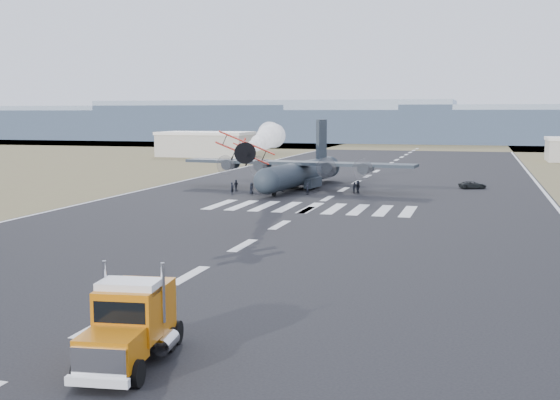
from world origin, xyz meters
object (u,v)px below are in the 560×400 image
at_px(crew_d, 236,185).
at_px(crew_b, 283,186).
at_px(crew_e, 251,188).
at_px(crew_h, 355,188).
at_px(crew_f, 358,187).
at_px(transport_aircraft, 301,171).
at_px(aerobatic_biplane, 243,149).
at_px(crew_a, 232,188).
at_px(semi_truck, 131,322).
at_px(crew_g, 307,189).
at_px(hangar_left, 206,144).
at_px(support_vehicle, 473,185).
at_px(crew_c, 265,187).

bearing_deg(crew_d, crew_b, -57.97).
relative_size(crew_e, crew_h, 1.03).
height_order(crew_d, crew_f, crew_f).
xyz_separation_m(transport_aircraft, crew_d, (-8.45, -6.34, -1.87)).
bearing_deg(crew_f, aerobatic_biplane, -45.20).
height_order(transport_aircraft, crew_a, transport_aircraft).
bearing_deg(semi_truck, crew_d, 98.40).
distance_m(crew_a, crew_g, 10.90).
distance_m(hangar_left, crew_g, 94.57).
bearing_deg(aerobatic_biplane, hangar_left, 101.81).
bearing_deg(transport_aircraft, crew_e, -113.67).
xyz_separation_m(crew_b, crew_g, (4.43, -2.99, -0.05)).
bearing_deg(crew_h, crew_a, 98.65).
height_order(support_vehicle, crew_d, crew_d).
xyz_separation_m(hangar_left, crew_d, (36.83, -79.78, -2.54)).
distance_m(semi_truck, aerobatic_biplane, 40.12).
height_order(aerobatic_biplane, transport_aircraft, transport_aircraft).
height_order(crew_f, crew_g, crew_f).
xyz_separation_m(transport_aircraft, crew_h, (9.22, -3.91, -1.93)).
height_order(crew_d, crew_h, crew_d).
bearing_deg(support_vehicle, crew_a, 98.75).
height_order(crew_c, crew_e, crew_c).
bearing_deg(aerobatic_biplane, crew_g, 79.15).
xyz_separation_m(transport_aircraft, crew_b, (-1.45, -4.86, -1.84)).
bearing_deg(crew_c, crew_g, -153.73).
distance_m(crew_b, crew_d, 7.16).
relative_size(crew_c, crew_g, 1.01).
relative_size(aerobatic_biplane, support_vehicle, 1.36).
xyz_separation_m(semi_truck, crew_g, (-8.23, 69.04, -1.10)).
height_order(hangar_left, crew_c, hangar_left).
bearing_deg(crew_f, crew_g, -93.34).
height_order(transport_aircraft, crew_g, transport_aircraft).
bearing_deg(crew_b, transport_aircraft, -16.62).
height_order(crew_c, crew_d, crew_d).
xyz_separation_m(aerobatic_biplane, crew_c, (-7.04, 30.38, -7.21)).
relative_size(support_vehicle, crew_c, 2.44).
height_order(transport_aircraft, crew_d, transport_aircraft).
xyz_separation_m(aerobatic_biplane, crew_f, (6.12, 34.25, -7.15)).
height_order(aerobatic_biplane, crew_b, aerobatic_biplane).
distance_m(crew_b, crew_c, 3.46).
distance_m(support_vehicle, crew_b, 29.87).
bearing_deg(crew_d, crew_h, -62.07).
bearing_deg(semi_truck, support_vehicle, 72.95).
xyz_separation_m(semi_truck, aerobatic_biplane, (-7.72, 38.90, 6.12)).
height_order(hangar_left, support_vehicle, hangar_left).
bearing_deg(crew_g, crew_c, -74.59).
relative_size(hangar_left, crew_h, 15.12).
bearing_deg(crew_e, crew_d, 71.56).
height_order(crew_a, crew_b, crew_b).
distance_m(hangar_left, aerobatic_biplane, 121.74).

